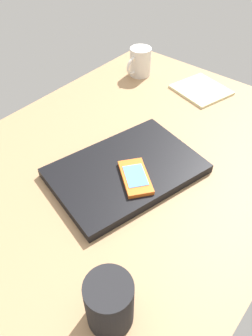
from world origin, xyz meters
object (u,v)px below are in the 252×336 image
at_px(pen_cup, 109,303).
at_px(coffee_mug, 140,62).
at_px(notepad, 201,90).
at_px(laptop_closed, 126,171).
at_px(cell_phone_on_laptop, 135,177).

xyz_separation_m(pen_cup, coffee_mug, (-0.69, -0.48, -0.01)).
distance_m(notepad, pen_cup, 0.78).
bearing_deg(laptop_closed, cell_phone_on_laptop, 83.57).
bearing_deg(coffee_mug, cell_phone_on_laptop, 36.92).
height_order(laptop_closed, pen_cup, pen_cup).
height_order(laptop_closed, notepad, laptop_closed).
distance_m(pen_cup, coffee_mug, 0.84).
relative_size(cell_phone_on_laptop, pen_cup, 1.19).
distance_m(notepad, coffee_mug, 0.23).
relative_size(laptop_closed, notepad, 2.23).
bearing_deg(notepad, coffee_mug, -63.41).
distance_m(laptop_closed, pen_cup, 0.35).
bearing_deg(cell_phone_on_laptop, laptop_closed, -111.10).
relative_size(laptop_closed, pen_cup, 3.32).
bearing_deg(cell_phone_on_laptop, pen_cup, 30.75).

